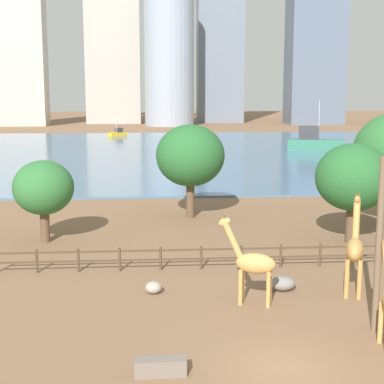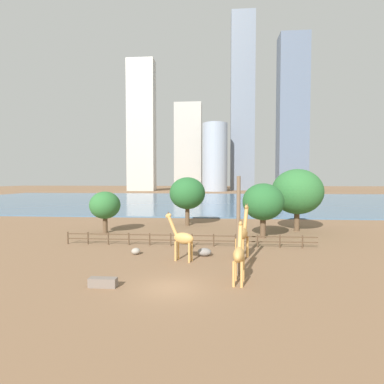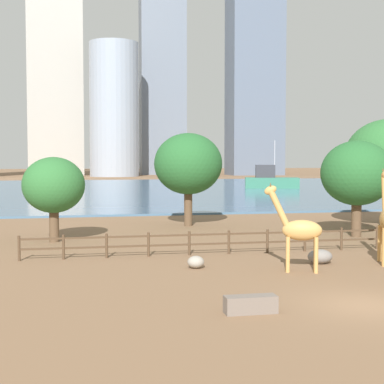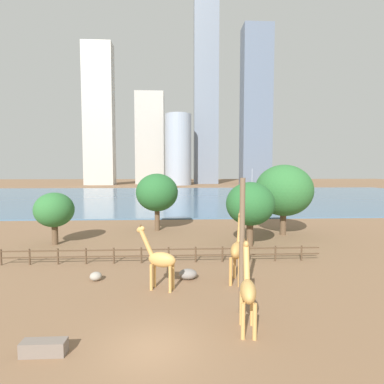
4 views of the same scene
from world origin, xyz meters
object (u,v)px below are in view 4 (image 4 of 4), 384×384
Objects in this scene: tree_left_small at (54,210)px; giraffe_young at (237,249)px; feeding_trough at (44,348)px; utility_pole at (242,246)px; boulder_by_pole at (96,276)px; tree_center_broad at (284,191)px; giraffe_companion at (248,290)px; boat_sailboat at (249,191)px; giraffe_tall at (160,259)px; tree_right_tall at (250,204)px; boulder_near_fence at (188,274)px; boat_ferry at (147,188)px; tree_left_large at (157,193)px.

giraffe_young is at bearing -33.79° from tree_left_small.
giraffe_young is 12.46m from feeding_trough.
giraffe_young is 4.81m from utility_pole.
boulder_by_pole is 0.10× the size of tree_center_broad.
giraffe_companion is 76.39m from boat_sailboat.
tree_left_small is (-6.93, 10.51, 3.26)m from boulder_by_pole.
giraffe_tall is 1.01× the size of giraffe_companion.
utility_pole is 14.63m from tree_right_tall.
boat_sailboat is at bearing 75.99° from utility_pole.
tree_right_tall reaches higher than tree_left_small.
tree_center_broad reaches higher than utility_pole.
boat_sailboat is (20.74, 67.38, 1.19)m from boulder_near_fence.
tree_center_broad is 90.40m from boat_ferry.
giraffe_companion is 25.18m from tree_left_large.
tree_left_large is at bearing 55.23° from boat_ferry.
giraffe_tall is 8.08m from feeding_trough.
feeding_trough is 20.43m from tree_left_small.
giraffe_tall is at bearing -21.52° from boulder_by_pole.
giraffe_tall is at bearing 123.41° from giraffe_young.
tree_center_broad is at bearing 64.53° from boat_ferry.
feeding_trough is 109.50m from boat_ferry.
tree_center_broad reaches higher than boulder_by_pole.
giraffe_companion is at bearing 9.71° from feeding_trough.
tree_right_tall is 1.59× the size of boat_ferry.
tree_left_large is at bearing 100.62° from boulder_near_fence.
tree_center_broad reaches higher than giraffe_tall.
tree_center_broad reaches higher than giraffe_young.
boulder_by_pole is 18.28m from tree_left_large.
feeding_trough is 0.22× the size of tree_center_broad.
giraffe_young reaches higher than boulder_by_pole.
utility_pole is 23.41m from tree_left_large.
giraffe_companion is at bearing -104.12° from tree_right_tall.
utility_pole reaches higher than boulder_near_fence.
tree_right_tall is (6.55, 8.97, 3.89)m from boulder_near_fence.
tree_left_small is at bearing -105.86° from boat_sailboat.
utility_pole is 6.61m from boulder_near_fence.
tree_right_tall is (12.76, 17.29, 3.95)m from feeding_trough.
utility_pole reaches higher than boat_ferry.
tree_center_broad is 1.55× the size of tree_left_small.
giraffe_young reaches higher than boat_ferry.
utility_pole is at bearing -167.90° from giraffe_young.
giraffe_tall is 5.87m from utility_pole.
utility_pole is at bearing -115.40° from tree_center_broad.
giraffe_companion is 0.64× the size of tree_right_tall.
giraffe_young is 102.85m from boat_ferry.
giraffe_companion is 3.26× the size of boulder_near_fence.
giraffe_young is at bearing 81.26° from utility_pole.
utility_pole is at bearing -88.96° from boat_sailboat.
feeding_trough is 80.37m from boat_sailboat.
tree_left_small is at bearing 141.49° from boulder_near_fence.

